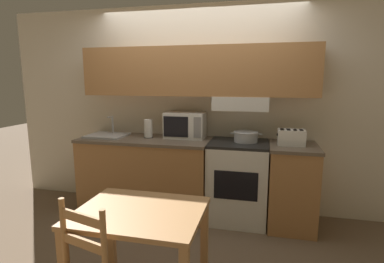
% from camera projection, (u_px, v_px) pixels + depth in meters
% --- Properties ---
extents(ground_plane, '(16.00, 16.00, 0.00)m').
position_uv_depth(ground_plane, '(198.00, 204.00, 4.01)').
color(ground_plane, brown).
extents(wall_back, '(5.19, 0.38, 2.55)m').
position_uv_depth(wall_back, '(199.00, 94.00, 3.69)').
color(wall_back, silver).
rests_on(wall_back, ground_plane).
extents(lower_counter_main, '(1.60, 0.66, 0.94)m').
position_uv_depth(lower_counter_main, '(146.00, 175.00, 3.76)').
color(lower_counter_main, '#B27A47').
rests_on(lower_counter_main, ground_plane).
extents(lower_counter_right_stub, '(0.52, 0.66, 0.94)m').
position_uv_depth(lower_counter_right_stub, '(292.00, 186.00, 3.36)').
color(lower_counter_right_stub, '#B27A47').
rests_on(lower_counter_right_stub, ground_plane).
extents(stove_range, '(0.67, 0.61, 0.94)m').
position_uv_depth(stove_range, '(238.00, 181.00, 3.51)').
color(stove_range, white).
rests_on(stove_range, ground_plane).
extents(cooking_pot, '(0.36, 0.29, 0.12)m').
position_uv_depth(cooking_pot, '(246.00, 136.00, 3.45)').
color(cooking_pot, '#B7BABF').
rests_on(cooking_pot, stove_range).
extents(microwave, '(0.48, 0.31, 0.31)m').
position_uv_depth(microwave, '(185.00, 125.00, 3.67)').
color(microwave, white).
rests_on(microwave, lower_counter_main).
extents(toaster, '(0.30, 0.20, 0.17)m').
position_uv_depth(toaster, '(291.00, 137.00, 3.27)').
color(toaster, white).
rests_on(toaster, lower_counter_right_stub).
extents(sink_basin, '(0.47, 0.41, 0.25)m').
position_uv_depth(sink_basin, '(107.00, 135.00, 3.79)').
color(sink_basin, '#B7BABF').
rests_on(sink_basin, lower_counter_main).
extents(paper_towel_roll, '(0.12, 0.12, 0.23)m').
position_uv_depth(paper_towel_roll, '(148.00, 129.00, 3.69)').
color(paper_towel_roll, black).
rests_on(paper_towel_roll, lower_counter_main).
extents(dining_table, '(0.90, 0.71, 0.72)m').
position_uv_depth(dining_table, '(140.00, 225.00, 2.17)').
color(dining_table, '#B27F4C').
rests_on(dining_table, ground_plane).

